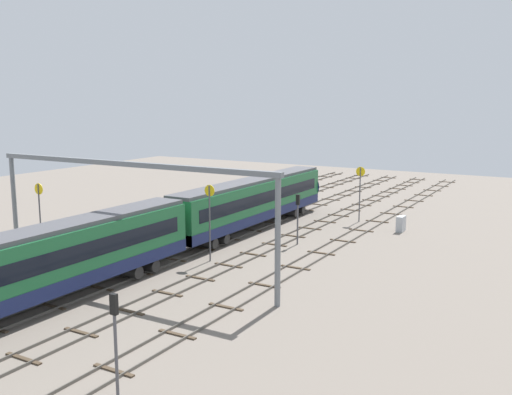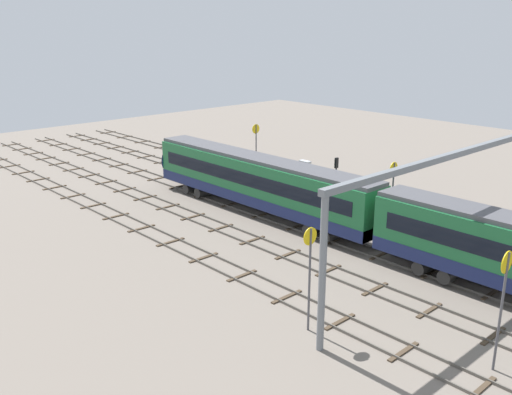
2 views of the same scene
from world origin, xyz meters
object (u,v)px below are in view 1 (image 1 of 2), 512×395
speed_sign_mid_trackside (360,186)px  signal_light_trackside_departure (298,212)px  speed_sign_far_trackside (210,213)px  signal_light_trackside_approach (115,330)px  speed_sign_distant_end (40,208)px  relay_cabinet (401,224)px  overhead_gantry (125,186)px  train (178,225)px

speed_sign_mid_trackside → signal_light_trackside_departure: speed_sign_mid_trackside is taller
speed_sign_far_trackside → signal_light_trackside_approach: size_ratio=1.32×
speed_sign_distant_end → signal_light_trackside_approach: 26.68m
speed_sign_mid_trackside → relay_cabinet: size_ratio=3.83×
speed_sign_mid_trackside → signal_light_trackside_approach: size_ratio=1.25×
signal_light_trackside_approach → speed_sign_mid_trackside: bearing=5.1°
speed_sign_far_trackside → signal_light_trackside_departure: speed_sign_far_trackside is taller
speed_sign_far_trackside → signal_light_trackside_departure: size_ratio=1.37×
overhead_gantry → relay_cabinet: (23.81, -12.79, -5.80)m
speed_sign_mid_trackside → speed_sign_far_trackside: bearing=166.0°
speed_sign_mid_trackside → signal_light_trackside_approach: bearing=-174.9°
speed_sign_far_trackside → speed_sign_distant_end: 14.60m
speed_sign_mid_trackside → speed_sign_distant_end: 30.85m
speed_sign_far_trackside → relay_cabinet: speed_sign_far_trackside is taller
speed_sign_distant_end → signal_light_trackside_departure: 21.61m
speed_sign_mid_trackside → signal_light_trackside_approach: speed_sign_mid_trackside is taller
speed_sign_far_trackside → train: bearing=99.8°
train → overhead_gantry: overhead_gantry is taller
train → speed_sign_mid_trackside: speed_sign_mid_trackside is taller
train → signal_light_trackside_departure: train is taller
train → speed_sign_mid_trackside: 21.79m
relay_cabinet → speed_sign_distant_end: bearing=132.9°
speed_sign_distant_end → train: bearing=-70.0°
train → signal_light_trackside_approach: (-18.69, -11.14, 0.33)m
train → speed_sign_mid_trackside: size_ratio=8.83×
overhead_gantry → signal_light_trackside_approach: overhead_gantry is taller
signal_light_trackside_departure → relay_cabinet: (9.46, -6.39, -2.15)m
signal_light_trackside_approach → signal_light_trackside_departure: bearing=10.0°
signal_light_trackside_approach → speed_sign_distant_end: bearing=56.8°
speed_sign_far_trackside → relay_cabinet: bearing=-29.5°
speed_sign_distant_end → overhead_gantry: bearing=-98.5°
speed_sign_mid_trackside → relay_cabinet: bearing=-114.3°
speed_sign_distant_end → relay_cabinet: bearing=-47.1°
speed_sign_mid_trackside → relay_cabinet: speed_sign_mid_trackside is taller
speed_sign_distant_end → signal_light_trackside_approach: size_ratio=1.25×
speed_sign_distant_end → signal_light_trackside_approach: speed_sign_distant_end is taller
speed_sign_far_trackside → signal_light_trackside_approach: (-19.16, -8.44, -0.85)m
train → speed_sign_mid_trackside: bearing=-20.6°
speed_sign_mid_trackside → speed_sign_far_trackside: speed_sign_far_trackside is taller
signal_light_trackside_approach → relay_cabinet: (36.78, -1.55, -2.24)m
signal_light_trackside_departure → relay_cabinet: size_ratio=2.95×
relay_cabinet → signal_light_trackside_departure: bearing=146.0°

